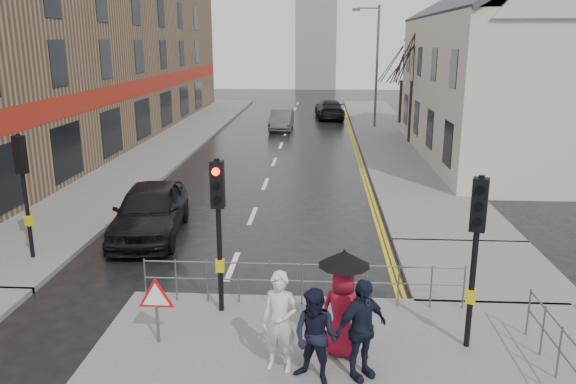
# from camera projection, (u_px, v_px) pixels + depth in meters

# --- Properties ---
(ground) EXTENTS (120.00, 120.00, 0.00)m
(ground) POSITION_uv_depth(u_px,v_px,m) (211.00, 320.00, 12.17)
(ground) COLOR black
(ground) RESTS_ON ground
(left_pavement) EXTENTS (4.00, 44.00, 0.14)m
(left_pavement) POSITION_uv_depth(u_px,v_px,m) (178.00, 138.00, 34.69)
(left_pavement) COLOR #605E5B
(left_pavement) RESTS_ON ground
(right_pavement) EXTENTS (4.00, 40.00, 0.14)m
(right_pavement) POSITION_uv_depth(u_px,v_px,m) (386.00, 134.00, 35.87)
(right_pavement) COLOR #605E5B
(right_pavement) RESTS_ON ground
(pavement_bridge_right) EXTENTS (4.00, 4.20, 0.14)m
(pavement_bridge_right) POSITION_uv_depth(u_px,v_px,m) (479.00, 269.00, 14.67)
(pavement_bridge_right) COLOR #605E5B
(pavement_bridge_right) RESTS_ON ground
(building_left_terrace) EXTENTS (8.00, 42.00, 10.00)m
(building_left_terrace) POSITION_uv_depth(u_px,v_px,m) (77.00, 56.00, 32.76)
(building_left_terrace) COLOR #83664B
(building_left_terrace) RESTS_ON ground
(building_right_cream) EXTENTS (9.00, 16.40, 10.10)m
(building_right_cream) POSITION_uv_depth(u_px,v_px,m) (519.00, 63.00, 27.58)
(building_right_cream) COLOR beige
(building_right_cream) RESTS_ON ground
(church_tower) EXTENTS (5.00, 5.00, 18.00)m
(church_tower) POSITION_uv_depth(u_px,v_px,m) (316.00, 15.00, 69.49)
(church_tower) COLOR gray
(church_tower) RESTS_ON ground
(traffic_signal_near_left) EXTENTS (0.28, 0.27, 3.40)m
(traffic_signal_near_left) POSITION_uv_depth(u_px,v_px,m) (218.00, 209.00, 11.71)
(traffic_signal_near_left) COLOR black
(traffic_signal_near_left) RESTS_ON near_pavement
(traffic_signal_near_right) EXTENTS (0.34, 0.33, 3.40)m
(traffic_signal_near_right) POSITION_uv_depth(u_px,v_px,m) (477.00, 233.00, 10.27)
(traffic_signal_near_right) COLOR black
(traffic_signal_near_right) RESTS_ON near_pavement
(traffic_signal_far_left) EXTENTS (0.34, 0.33, 3.40)m
(traffic_signal_far_left) POSITION_uv_depth(u_px,v_px,m) (23.00, 174.00, 14.74)
(traffic_signal_far_left) COLOR black
(traffic_signal_far_left) RESTS_ON left_pavement
(guard_railing_front) EXTENTS (7.14, 0.04, 1.00)m
(guard_railing_front) POSITION_uv_depth(u_px,v_px,m) (302.00, 274.00, 12.42)
(guard_railing_front) COLOR #595B5E
(guard_railing_front) RESTS_ON near_pavement
(warning_sign) EXTENTS (0.80, 0.07, 1.35)m
(warning_sign) POSITION_uv_depth(u_px,v_px,m) (156.00, 300.00, 10.78)
(warning_sign) COLOR #595B5E
(warning_sign) RESTS_ON near_pavement
(street_lamp) EXTENTS (1.83, 0.25, 8.00)m
(street_lamp) POSITION_uv_depth(u_px,v_px,m) (374.00, 59.00, 37.60)
(street_lamp) COLOR #595B5E
(street_lamp) RESTS_ON right_pavement
(tree_near) EXTENTS (2.40, 2.40, 6.58)m
(tree_near) POSITION_uv_depth(u_px,v_px,m) (414.00, 54.00, 31.60)
(tree_near) COLOR #31221B
(tree_near) RESTS_ON right_pavement
(tree_far) EXTENTS (2.40, 2.40, 5.64)m
(tree_far) POSITION_uv_depth(u_px,v_px,m) (403.00, 62.00, 39.47)
(tree_far) COLOR #31221B
(tree_far) RESTS_ON right_pavement
(pedestrian_a) EXTENTS (0.77, 0.60, 1.86)m
(pedestrian_a) POSITION_uv_depth(u_px,v_px,m) (280.00, 322.00, 9.88)
(pedestrian_a) COLOR silver
(pedestrian_a) RESTS_ON near_pavement
(pedestrian_b) EXTENTS (1.03, 0.96, 1.71)m
(pedestrian_b) POSITION_uv_depth(u_px,v_px,m) (316.00, 337.00, 9.53)
(pedestrian_b) COLOR black
(pedestrian_b) RESTS_ON near_pavement
(pedestrian_with_umbrella) EXTENTS (0.99, 0.96, 2.07)m
(pedestrian_with_umbrella) POSITION_uv_depth(u_px,v_px,m) (343.00, 299.00, 10.31)
(pedestrian_with_umbrella) COLOR maroon
(pedestrian_with_umbrella) RESTS_ON near_pavement
(pedestrian_d) EXTENTS (1.13, 0.99, 1.84)m
(pedestrian_d) POSITION_uv_depth(u_px,v_px,m) (361.00, 329.00, 9.65)
(pedestrian_d) COLOR black
(pedestrian_d) RESTS_ON near_pavement
(car_parked) EXTENTS (2.40, 4.99, 1.64)m
(car_parked) POSITION_uv_depth(u_px,v_px,m) (150.00, 211.00, 17.20)
(car_parked) COLOR black
(car_parked) RESTS_ON ground
(car_mid) EXTENTS (1.50, 4.12, 1.35)m
(car_mid) POSITION_uv_depth(u_px,v_px,m) (282.00, 120.00, 37.98)
(car_mid) COLOR #414346
(car_mid) RESTS_ON ground
(car_far) EXTENTS (2.41, 5.17, 1.46)m
(car_far) POSITION_uv_depth(u_px,v_px,m) (329.00, 109.00, 43.50)
(car_far) COLOR black
(car_far) RESTS_ON ground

